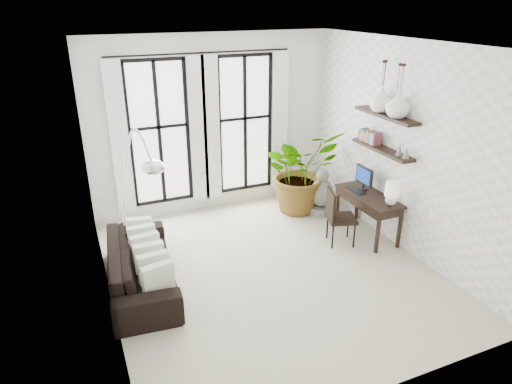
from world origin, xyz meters
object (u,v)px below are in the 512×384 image
arc_lamp (136,169)px  buddha (321,195)px  desk (371,198)px  sofa (141,265)px  desk_chair (337,214)px  plant (300,171)px

arc_lamp → buddha: arc_lamp is taller
buddha → desk: bearing=-77.2°
sofa → buddha: 3.65m
desk_chair → sofa: bearing=-163.1°
desk → arc_lamp: size_ratio=0.57×
arc_lamp → desk: bearing=-4.4°
sofa → desk: bearing=-85.1°
desk_chair → arc_lamp: size_ratio=0.42×
sofa → desk_chair: size_ratio=2.32×
plant → desk_chair: bearing=-92.9°
arc_lamp → buddha: size_ratio=2.55×
plant → buddha: plant is taller
desk → desk_chair: (-0.62, 0.02, -0.17)m
arc_lamp → desk_chair: bearing=-5.0°
desk_chair → arc_lamp: arc_lamp is taller
buddha → plant: bearing=134.5°
sofa → desk_chair: desk_chair is taller
sofa → arc_lamp: 1.35m
desk_chair → buddha: 1.17m
desk → desk_chair: bearing=178.5°
desk → desk_chair: 0.65m
plant → arc_lamp: (-3.09, -1.14, 0.87)m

